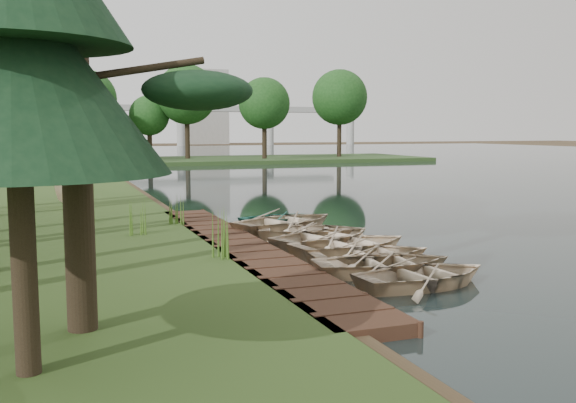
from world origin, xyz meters
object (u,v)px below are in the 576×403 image
object	(u,v)px
rowboat_0	(425,271)
rowboat_2	(370,251)
boardwalk	(241,250)
stored_rowboat	(65,198)
rowboat_1	(384,260)
pine_tree	(12,9)

from	to	relation	value
rowboat_0	rowboat_2	xyz separation A→B (m)	(-0.01, 2.53, 0.00)
boardwalk	stored_rowboat	xyz separation A→B (m)	(-4.37, 11.17, 0.49)
rowboat_1	rowboat_2	world-z (taller)	rowboat_1
rowboat_2	stored_rowboat	distance (m)	15.37
boardwalk	stored_rowboat	world-z (taller)	stored_rowboat
stored_rowboat	boardwalk	bearing A→B (deg)	-150.32
stored_rowboat	rowboat_1	bearing A→B (deg)	-146.95
rowboat_1	rowboat_2	distance (m)	1.21
boardwalk	rowboat_1	bearing A→B (deg)	-56.06
boardwalk	rowboat_1	distance (m)	4.41
pine_tree	rowboat_1	bearing A→B (deg)	30.09
rowboat_0	pine_tree	size ratio (longest dim) A/B	0.42
rowboat_1	pine_tree	world-z (taller)	pine_tree
rowboat_0	stored_rowboat	xyz separation A→B (m)	(-7.09, 16.17, 0.26)
rowboat_0	pine_tree	xyz separation A→B (m)	(-7.96, -3.11, 4.56)
stored_rowboat	pine_tree	bearing A→B (deg)	-174.28
rowboat_1	rowboat_0	bearing A→B (deg)	-162.93
boardwalk	rowboat_0	xyz separation A→B (m)	(2.72, -5.01, 0.24)
rowboat_2	stored_rowboat	world-z (taller)	stored_rowboat
rowboat_0	rowboat_1	size ratio (longest dim) A/B	0.95
rowboat_2	boardwalk	bearing A→B (deg)	52.21
rowboat_1	rowboat_2	xyz separation A→B (m)	(0.25, 1.18, -0.01)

